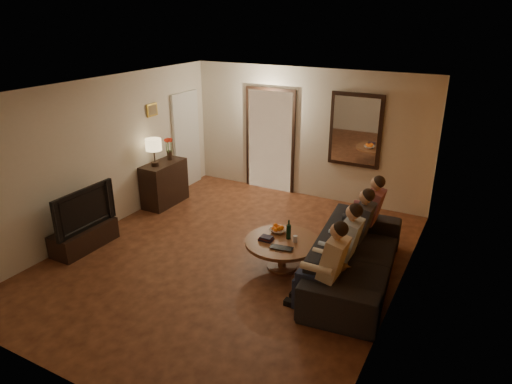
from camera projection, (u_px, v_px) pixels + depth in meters
The scene contains 33 objects.
floor at pixel (230, 257), 7.15m from camera, with size 5.00×6.00×0.01m, color #462012.
ceiling at pixel (226, 89), 6.19m from camera, with size 5.00×6.00×0.01m, color white.
back_wall at pixel (306, 134), 9.12m from camera, with size 5.00×0.02×2.60m, color beige.
front_wall at pixel (59, 277), 4.21m from camera, with size 5.00×0.02×2.60m, color beige.
left_wall at pixel (103, 155), 7.76m from camera, with size 0.02×6.00×2.60m, color beige.
right_wall at pixel (403, 212), 5.57m from camera, with size 0.02×6.00×2.60m, color beige.
orange_accent at pixel (402, 212), 5.57m from camera, with size 0.01×6.00×2.60m, color #C07520.
kitchen_doorway at pixel (270, 141), 9.55m from camera, with size 1.00×0.06×2.10m, color #FFE0A5.
door_trim at pixel (270, 141), 9.54m from camera, with size 1.12×0.04×2.22m, color black.
fridge_glimpse at pixel (281, 150), 9.50m from camera, with size 0.45×0.03×1.70m, color silver.
mirror_frame at pixel (355, 130), 8.58m from camera, with size 1.00×0.05×1.40m, color black.
mirror_glass at pixel (355, 131), 8.55m from camera, with size 0.86×0.02×1.26m, color white.
white_door at pixel (186, 140), 9.73m from camera, with size 0.06×0.85×2.04m, color white.
framed_art at pixel (152, 110), 8.61m from camera, with size 0.03×0.28×0.24m, color #B28C33.
art_canvas at pixel (153, 110), 8.61m from camera, with size 0.01×0.22×0.18m, color brown.
dresser at pixel (164, 183), 8.98m from camera, with size 0.45×0.96×0.85m, color black.
table_lamp at pixel (154, 152), 8.54m from camera, with size 0.30×0.30×0.54m, color beige, non-canonical shape.
flower_vase at pixel (169, 149), 8.92m from camera, with size 0.14×0.14×0.44m, color red, non-canonical shape.
tv_stand at pixel (84, 237), 7.38m from camera, with size 0.45×1.08×0.36m, color black.
tv at pixel (80, 208), 7.19m from camera, with size 0.15×1.17×0.67m, color black.
sofa at pixel (356, 257), 6.41m from camera, with size 1.00×2.55×0.74m, color black.
person_a at pixel (328, 271), 5.63m from camera, with size 0.60×0.40×1.20m, color tan, non-canonical shape.
person_b at pixel (343, 250), 6.12m from camera, with size 0.60×0.40×1.20m, color tan, non-canonical shape.
person_c at pixel (356, 232), 6.61m from camera, with size 0.60×0.40×1.20m, color tan, non-canonical shape.
person_d at pixel (367, 217), 7.10m from camera, with size 0.60×0.40×1.20m, color tan, non-canonical shape.
dog at pixel (323, 272), 6.22m from camera, with size 0.56×0.24×0.56m, color #956B45, non-canonical shape.
coffee_table at pixel (282, 254), 6.78m from camera, with size 1.11×1.11×0.45m, color brown.
bowl at pixel (278, 230), 6.94m from camera, with size 0.26×0.26×0.06m, color white.
oranges at pixel (278, 226), 6.92m from camera, with size 0.20×0.20×0.08m, color orange, non-canonical shape.
wine_bottle at pixel (289, 229), 6.70m from camera, with size 0.07×0.07×0.31m, color black, non-canonical shape.
wine_glass at pixel (295, 239), 6.64m from camera, with size 0.06×0.06×0.10m, color silver.
book_stack at pixel (266, 238), 6.70m from camera, with size 0.20×0.15×0.07m, color black, non-canonical shape.
laptop at pixel (280, 250), 6.42m from camera, with size 0.33×0.21×0.03m, color black.
Camera 1 is at (3.32, -5.33, 3.59)m, focal length 32.00 mm.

